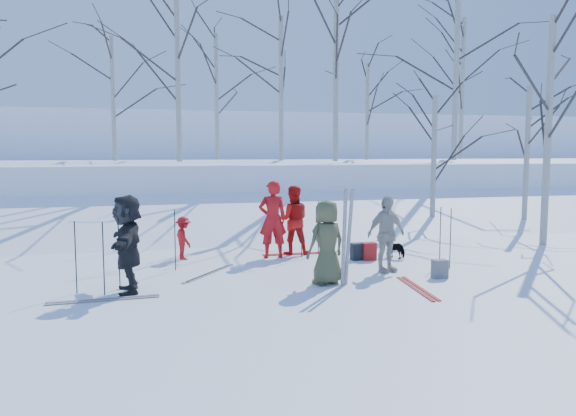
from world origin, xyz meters
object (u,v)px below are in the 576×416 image
object	(u,v)px
skier_olive_center	(327,242)
dog	(396,248)
skier_redor_behind	(293,220)
backpack_dark	(358,251)
skier_red_north	(273,219)
backpack_red	(369,251)
skier_cream_east	(386,234)
skier_grey_west	(127,244)
skier_red_seated	(183,238)
backpack_grey	(440,269)

from	to	relation	value
skier_olive_center	dog	bearing A→B (deg)	-156.60
skier_redor_behind	backpack_dark	xyz separation A→B (m)	(1.33, -1.12, -0.67)
skier_red_north	backpack_dark	size ratio (longest dim) A/B	4.72
backpack_red	skier_red_north	bearing A→B (deg)	158.25
skier_cream_east	skier_grey_west	world-z (taller)	skier_grey_west
skier_olive_center	skier_redor_behind	size ratio (longest dim) A/B	0.95
skier_cream_east	skier_olive_center	bearing A→B (deg)	-170.74
skier_red_north	skier_redor_behind	world-z (taller)	skier_red_north
skier_red_north	skier_cream_east	size ratio (longest dim) A/B	1.14
skier_olive_center	skier_red_seated	xyz separation A→B (m)	(-2.54, 3.25, -0.31)
skier_olive_center	skier_red_seated	size ratio (longest dim) A/B	1.59
skier_red_seated	backpack_red	bearing A→B (deg)	-122.61
skier_red_north	skier_redor_behind	xyz separation A→B (m)	(0.60, 0.36, -0.08)
skier_redor_behind	backpack_grey	xyz separation A→B (m)	(2.24, -3.35, -0.68)
dog	backpack_red	xyz separation A→B (m)	(-0.75, -0.08, -0.04)
skier_red_seated	backpack_grey	size ratio (longest dim) A/B	2.73
skier_olive_center	skier_redor_behind	xyz separation A→B (m)	(0.18, 3.28, 0.04)
skier_red_seated	dog	distance (m)	5.16
skier_redor_behind	skier_red_seated	size ratio (longest dim) A/B	1.67
skier_cream_east	dog	world-z (taller)	skier_cream_east
skier_red_seated	dog	size ratio (longest dim) A/B	1.79
skier_cream_east	dog	bearing A→B (deg)	41.14
skier_cream_east	backpack_grey	xyz separation A→B (m)	(0.83, -0.82, -0.64)
skier_olive_center	skier_grey_west	bearing A→B (deg)	-21.86
skier_red_seated	backpack_dark	world-z (taller)	skier_red_seated
skier_olive_center	backpack_grey	bearing A→B (deg)	160.99
backpack_red	skier_olive_center	bearing A→B (deg)	-130.26
skier_redor_behind	backpack_red	size ratio (longest dim) A/B	4.12
skier_olive_center	backpack_red	bearing A→B (deg)	-147.48
skier_red_north	skier_grey_west	size ratio (longest dim) A/B	1.05
skier_red_seated	backpack_dark	size ratio (longest dim) A/B	2.59
skier_olive_center	backpack_grey	distance (m)	2.50
skier_olive_center	skier_redor_behind	distance (m)	3.28
skier_grey_west	dog	size ratio (longest dim) A/B	3.11
dog	skier_grey_west	bearing A→B (deg)	-12.31
skier_olive_center	skier_redor_behind	world-z (taller)	skier_redor_behind
dog	backpack_dark	xyz separation A→B (m)	(-0.98, 0.02, -0.05)
skier_cream_east	backpack_red	bearing A→B (deg)	67.28
skier_red_north	skier_redor_behind	bearing A→B (deg)	-147.57
skier_red_seated	backpack_grey	world-z (taller)	skier_red_seated
backpack_dark	skier_red_north	bearing A→B (deg)	158.44
skier_olive_center	backpack_dark	bearing A→B (deg)	-142.24
skier_redor_behind	skier_grey_west	distance (m)	4.92
skier_red_north	skier_red_seated	bearing A→B (deg)	-7.04
skier_grey_west	backpack_dark	distance (m)	5.61
skier_red_seated	skier_olive_center	bearing A→B (deg)	-159.11
skier_cream_east	backpack_grey	size ratio (longest dim) A/B	4.34
backpack_dark	dog	bearing A→B (deg)	-1.27
skier_red_north	backpack_red	distance (m)	2.44
skier_red_north	backpack_dark	world-z (taller)	skier_red_north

